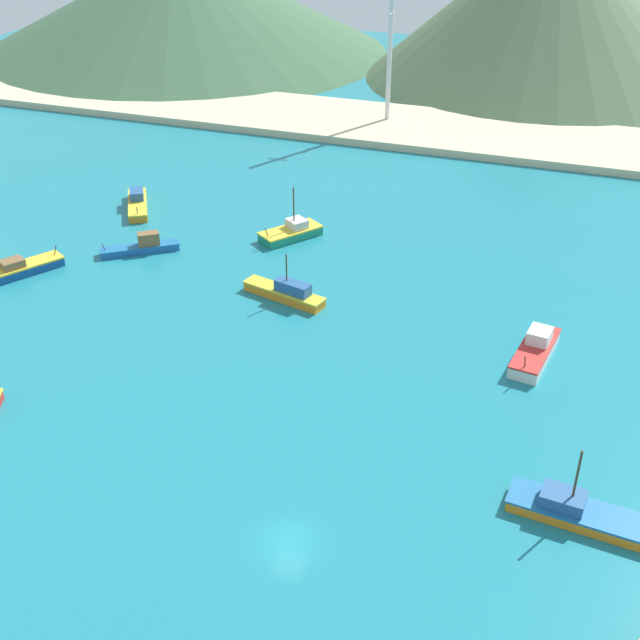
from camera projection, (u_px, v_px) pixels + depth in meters
The scene contains 12 objects.
ground at pixel (394, 339), 85.09m from camera, with size 260.00×280.00×0.50m.
fishing_boat_2 at pixel (22, 268), 96.53m from camera, with size 7.01×9.31×2.32m.
fishing_boat_3 at pixel (535, 350), 81.14m from camera, with size 4.21×9.54×2.87m.
fishing_boat_4 at pixel (142, 246), 101.48m from camera, with size 8.95×7.17×2.46m.
fishing_boat_6 at pixel (292, 232), 104.98m from camera, with size 7.34×8.45×6.74m.
fishing_boat_7 at pixel (575, 511), 62.43m from camera, with size 10.95×4.27×6.43m.
fishing_boat_12 at pixel (286, 292), 91.22m from camera, with size 10.22×4.54×5.61m.
fishing_boat_14 at pixel (137, 203), 113.00m from camera, with size 7.17×9.74×2.29m.
beach_strip at pixel (495, 136), 137.73m from camera, with size 247.00×21.74×1.20m, color beige.
hill_west at pixel (179, 0), 186.08m from camera, with size 94.75×94.75×22.51m.
hill_central at pixel (550, 1), 162.79m from camera, with size 72.27×72.27×30.93m.
radio_tower at pixel (390, 34), 136.56m from camera, with size 3.04×2.43×30.39m.
Camera 1 is at (16.60, -40.33, 45.35)m, focal length 46.24 mm.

